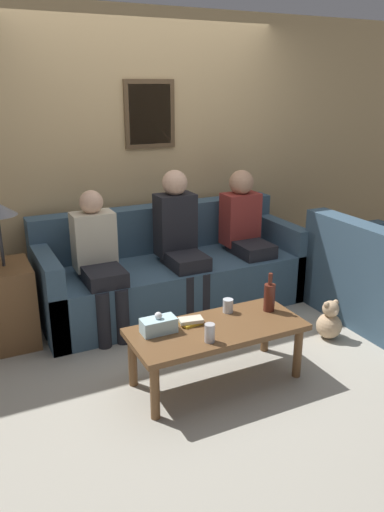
# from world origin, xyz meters

# --- Properties ---
(ground_plane) EXTENTS (16.00, 16.00, 0.00)m
(ground_plane) POSITION_xyz_m (0.00, 0.00, 0.00)
(ground_plane) COLOR #ADA899
(wall_back) EXTENTS (9.00, 0.08, 2.60)m
(wall_back) POSITION_xyz_m (0.00, 1.01, 1.30)
(wall_back) COLOR tan
(wall_back) RESTS_ON ground_plane
(couch_main) EXTENTS (2.39, 0.90, 0.89)m
(couch_main) POSITION_xyz_m (0.00, 0.53, 0.31)
(couch_main) COLOR #385166
(couch_main) RESTS_ON ground_plane
(coffee_table) EXTENTS (1.19, 0.52, 0.42)m
(coffee_table) POSITION_xyz_m (-0.23, -0.76, 0.36)
(coffee_table) COLOR brown
(coffee_table) RESTS_ON ground_plane
(side_table_with_lamp) EXTENTS (0.50, 0.50, 1.14)m
(side_table_with_lamp) POSITION_xyz_m (-1.49, 0.44, 0.36)
(side_table_with_lamp) COLOR brown
(side_table_with_lamp) RESTS_ON ground_plane
(wine_bottle) EXTENTS (0.08, 0.08, 0.29)m
(wine_bottle) POSITION_xyz_m (0.23, -0.70, 0.52)
(wine_bottle) COLOR #562319
(wine_bottle) RESTS_ON coffee_table
(drinking_glass) EXTENTS (0.07, 0.07, 0.10)m
(drinking_glass) POSITION_xyz_m (-0.05, -0.60, 0.46)
(drinking_glass) COLOR silver
(drinking_glass) RESTS_ON coffee_table
(book_stack) EXTENTS (0.17, 0.12, 0.04)m
(book_stack) POSITION_xyz_m (-0.37, -0.65, 0.44)
(book_stack) COLOR gold
(book_stack) RESTS_ON coffee_table
(soda_can) EXTENTS (0.07, 0.07, 0.12)m
(soda_can) POSITION_xyz_m (-0.37, -0.92, 0.48)
(soda_can) COLOR #BCBCC1
(soda_can) RESTS_ON coffee_table
(tissue_box) EXTENTS (0.23, 0.12, 0.15)m
(tissue_box) POSITION_xyz_m (-0.61, -0.67, 0.47)
(tissue_box) COLOR silver
(tissue_box) RESTS_ON coffee_table
(person_left) EXTENTS (0.34, 0.60, 1.16)m
(person_left) POSITION_xyz_m (-0.72, 0.35, 0.63)
(person_left) COLOR black
(person_left) RESTS_ON ground_plane
(person_middle) EXTENTS (0.34, 0.58, 1.27)m
(person_middle) POSITION_xyz_m (0.03, 0.39, 0.69)
(person_middle) COLOR black
(person_middle) RESTS_ON ground_plane
(person_right) EXTENTS (0.34, 0.59, 1.21)m
(person_right) POSITION_xyz_m (0.71, 0.41, 0.67)
(person_right) COLOR black
(person_right) RESTS_ON ground_plane
(teddy_bear) EXTENTS (0.21, 0.21, 0.32)m
(teddy_bear) POSITION_xyz_m (0.89, -0.62, 0.14)
(teddy_bear) COLOR tan
(teddy_bear) RESTS_ON ground_plane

